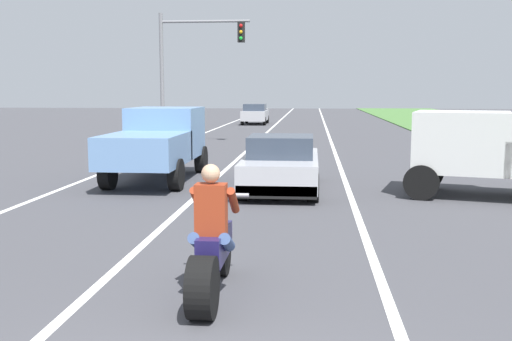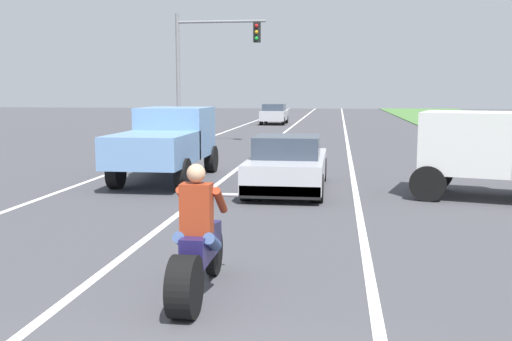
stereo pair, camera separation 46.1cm
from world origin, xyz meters
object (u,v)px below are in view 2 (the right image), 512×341
at_px(pickup_truck_left_lane_light_blue, 167,140).
at_px(sports_car_silver, 288,165).
at_px(motorcycle_with_rider, 197,250).
at_px(distant_car_far_ahead, 274,114).
at_px(traffic_light_mast_near, 204,58).

bearing_deg(pickup_truck_left_lane_light_blue, sports_car_silver, -20.17).
xyz_separation_m(motorcycle_with_rider, sports_car_silver, (0.40, 7.93, 0.04)).
relative_size(motorcycle_with_rider, distant_car_far_ahead, 0.55).
distance_m(pickup_truck_left_lane_light_blue, distant_car_far_ahead, 28.00).
bearing_deg(distant_car_far_ahead, traffic_light_mast_near, -95.24).
height_order(motorcycle_with_rider, distant_car_far_ahead, motorcycle_with_rider).
bearing_deg(distant_car_far_ahead, motorcycle_with_rider, -85.29).
xyz_separation_m(traffic_light_mast_near, distant_car_far_ahead, (1.51, 16.45, -3.20)).
bearing_deg(distant_car_far_ahead, pickup_truck_left_lane_light_blue, -89.97).
xyz_separation_m(motorcycle_with_rider, pickup_truck_left_lane_light_blue, (-3.05, 9.20, 0.51)).
height_order(sports_car_silver, pickup_truck_left_lane_light_blue, pickup_truck_left_lane_light_blue).
height_order(traffic_light_mast_near, distant_car_far_ahead, traffic_light_mast_near).
bearing_deg(sports_car_silver, distant_car_far_ahead, 96.76).
bearing_deg(pickup_truck_left_lane_light_blue, distant_car_far_ahead, 90.03).
relative_size(sports_car_silver, traffic_light_mast_near, 0.72).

